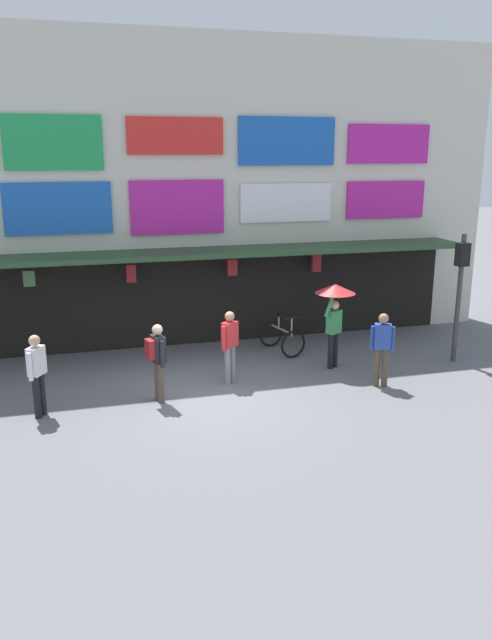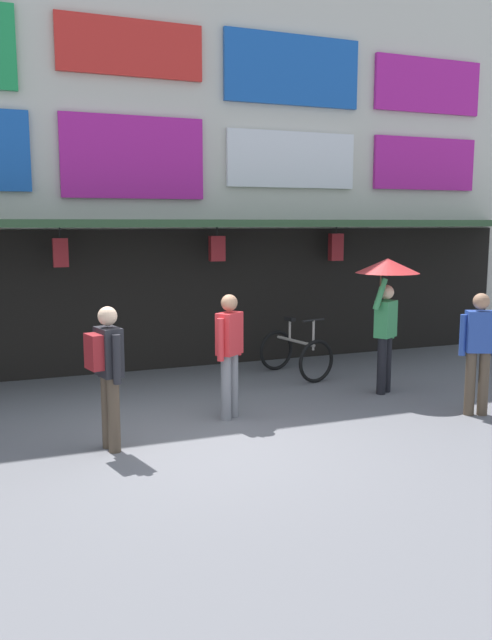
{
  "view_description": "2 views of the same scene",
  "coord_description": "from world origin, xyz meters",
  "px_view_note": "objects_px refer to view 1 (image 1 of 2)",
  "views": [
    {
      "loc": [
        -2.57,
        -12.19,
        5.08
      ],
      "look_at": [
        0.94,
        0.68,
        1.48
      ],
      "focal_mm": 34.99,
      "sensor_mm": 36.0,
      "label": 1
    },
    {
      "loc": [
        -2.18,
        -7.13,
        2.61
      ],
      "look_at": [
        1.12,
        1.52,
        1.2
      ],
      "focal_mm": 35.96,
      "sensor_mm": 36.0,
      "label": 2
    }
  ],
  "objects_px": {
    "pedestrian_in_blue": "(230,343)",
    "pedestrian_with_umbrella": "(335,302)",
    "pedestrian_in_yellow": "(382,344)",
    "pedestrian_in_purple": "(37,371)",
    "traffic_light_far": "(460,277)",
    "bicycle_parked": "(282,338)",
    "pedestrian_in_red": "(157,357)"
  },
  "relations": [
    {
      "from": "pedestrian_with_umbrella",
      "to": "pedestrian_in_yellow",
      "type": "bearing_deg",
      "value": -68.51
    },
    {
      "from": "bicycle_parked",
      "to": "pedestrian_in_red",
      "type": "bearing_deg",
      "value": -144.79
    },
    {
      "from": "traffic_light_far",
      "to": "pedestrian_in_purple",
      "type": "xyz_separation_m",
      "value": [
        -9.85,
        -0.83,
        -1.19
      ]
    },
    {
      "from": "traffic_light_far",
      "to": "pedestrian_in_red",
      "type": "xyz_separation_m",
      "value": [
        -7.49,
        -0.7,
        -1.16
      ]
    },
    {
      "from": "pedestrian_in_yellow",
      "to": "pedestrian_in_purple",
      "type": "bearing_deg",
      "value": 178.09
    },
    {
      "from": "pedestrian_in_blue",
      "to": "pedestrian_with_umbrella",
      "type": "distance_m",
      "value": 2.77
    },
    {
      "from": "pedestrian_in_yellow",
      "to": "pedestrian_in_blue",
      "type": "bearing_deg",
      "value": 162.11
    },
    {
      "from": "bicycle_parked",
      "to": "pedestrian_in_red",
      "type": "height_order",
      "value": "pedestrian_in_red"
    },
    {
      "from": "pedestrian_in_red",
      "to": "pedestrian_with_umbrella",
      "type": "relative_size",
      "value": 0.81
    },
    {
      "from": "pedestrian_in_blue",
      "to": "pedestrian_with_umbrella",
      "type": "relative_size",
      "value": 0.81
    },
    {
      "from": "pedestrian_in_red",
      "to": "pedestrian_in_yellow",
      "type": "bearing_deg",
      "value": -4.36
    },
    {
      "from": "pedestrian_with_umbrella",
      "to": "traffic_light_far",
      "type": "bearing_deg",
      "value": -6.04
    },
    {
      "from": "pedestrian_in_red",
      "to": "pedestrian_in_purple",
      "type": "bearing_deg",
      "value": -176.8
    },
    {
      "from": "bicycle_parked",
      "to": "pedestrian_in_purple",
      "type": "height_order",
      "value": "pedestrian_in_purple"
    },
    {
      "from": "pedestrian_in_yellow",
      "to": "pedestrian_with_umbrella",
      "type": "bearing_deg",
      "value": 111.49
    },
    {
      "from": "pedestrian_in_blue",
      "to": "pedestrian_with_umbrella",
      "type": "height_order",
      "value": "pedestrian_with_umbrella"
    },
    {
      "from": "bicycle_parked",
      "to": "traffic_light_far",
      "type": "bearing_deg",
      "value": -24.74
    },
    {
      "from": "pedestrian_in_red",
      "to": "pedestrian_in_blue",
      "type": "height_order",
      "value": "same"
    },
    {
      "from": "pedestrian_in_blue",
      "to": "pedestrian_in_purple",
      "type": "xyz_separation_m",
      "value": [
        -4.07,
        -0.79,
        0.0
      ]
    },
    {
      "from": "traffic_light_far",
      "to": "pedestrian_in_yellow",
      "type": "bearing_deg",
      "value": -157.25
    },
    {
      "from": "bicycle_parked",
      "to": "pedestrian_in_yellow",
      "type": "xyz_separation_m",
      "value": [
        1.36,
        -2.89,
        0.59
      ]
    },
    {
      "from": "pedestrian_in_blue",
      "to": "pedestrian_with_umbrella",
      "type": "bearing_deg",
      "value": 7.95
    },
    {
      "from": "traffic_light_far",
      "to": "pedestrian_in_blue",
      "type": "height_order",
      "value": "traffic_light_far"
    },
    {
      "from": "bicycle_parked",
      "to": "pedestrian_in_red",
      "type": "distance_m",
      "value": 4.4
    },
    {
      "from": "pedestrian_in_red",
      "to": "bicycle_parked",
      "type": "bearing_deg",
      "value": 35.21
    },
    {
      "from": "pedestrian_in_blue",
      "to": "bicycle_parked",
      "type": "bearing_deg",
      "value": 45.0
    },
    {
      "from": "traffic_light_far",
      "to": "pedestrian_with_umbrella",
      "type": "bearing_deg",
      "value": 173.96
    },
    {
      "from": "traffic_light_far",
      "to": "pedestrian_in_red",
      "type": "bearing_deg",
      "value": -174.65
    },
    {
      "from": "bicycle_parked",
      "to": "pedestrian_in_purple",
      "type": "relative_size",
      "value": 0.77
    },
    {
      "from": "bicycle_parked",
      "to": "pedestrian_with_umbrella",
      "type": "xyz_separation_m",
      "value": [
        0.81,
        -1.48,
        1.25
      ]
    },
    {
      "from": "pedestrian_with_umbrella",
      "to": "pedestrian_in_purple",
      "type": "xyz_separation_m",
      "value": [
        -6.73,
        -1.16,
        -0.69
      ]
    },
    {
      "from": "traffic_light_far",
      "to": "pedestrian_in_blue",
      "type": "distance_m",
      "value": 5.9
    }
  ]
}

